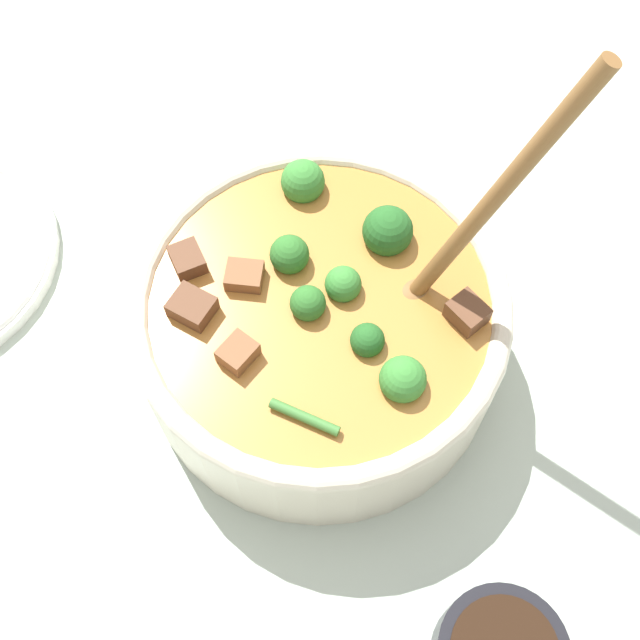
{
  "coord_description": "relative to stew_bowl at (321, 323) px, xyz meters",
  "views": [
    {
      "loc": [
        0.15,
        0.23,
        0.58
      ],
      "look_at": [
        0.0,
        0.0,
        0.06
      ],
      "focal_mm": 45.0,
      "sensor_mm": 36.0,
      "label": 1
    }
  ],
  "objects": [
    {
      "name": "ground_plane",
      "position": [
        0.0,
        0.0,
        -0.06
      ],
      "size": [
        4.0,
        4.0,
        0.0
      ],
      "primitive_type": "plane",
      "color": "#ADBCAD"
    },
    {
      "name": "stew_bowl",
      "position": [
        0.0,
        0.0,
        0.0
      ],
      "size": [
        0.28,
        0.27,
        0.3
      ],
      "color": "beige",
      "rests_on": "ground_plane"
    }
  ]
}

